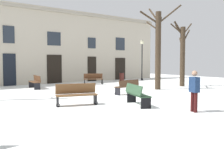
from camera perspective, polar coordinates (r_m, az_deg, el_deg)
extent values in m
plane|color=white|center=(12.82, 5.48, -5.45)|extent=(36.80, 36.80, 0.00)
cube|color=#BCB29E|center=(21.76, -13.35, 6.62)|extent=(23.00, 0.40, 6.52)
cube|color=#A09786|center=(21.93, -13.19, 14.54)|extent=(23.00, 0.30, 0.24)
cube|color=black|center=(20.33, -23.14, 1.05)|extent=(0.94, 0.08, 2.52)
cube|color=#262D38|center=(20.43, -23.30, 8.71)|extent=(0.85, 0.06, 1.34)
cube|color=black|center=(21.46, -13.50, 1.26)|extent=(1.33, 0.08, 2.48)
cube|color=#262D38|center=(21.54, -13.59, 8.25)|extent=(1.20, 0.06, 1.16)
cube|color=black|center=(23.19, -4.79, 1.33)|extent=(0.93, 0.08, 2.36)
cube|color=#262D38|center=(23.24, -4.82, 7.46)|extent=(0.84, 0.06, 1.01)
cube|color=black|center=(25.16, 1.96, 1.38)|extent=(1.28, 0.08, 2.27)
cube|color=#262D38|center=(25.21, 1.98, 7.25)|extent=(1.15, 0.06, 1.29)
cylinder|color=#382B1E|center=(16.62, 10.87, 5.54)|extent=(0.38, 0.38, 5.24)
cylinder|color=#382B1E|center=(17.13, 9.57, 11.29)|extent=(0.14, 1.12, 0.75)
cylinder|color=#382B1E|center=(17.14, 11.27, 12.09)|extent=(0.75, 0.46, 0.82)
cylinder|color=#382B1E|center=(16.91, 13.50, 13.73)|extent=(1.12, 1.18, 1.24)
cylinder|color=#382B1E|center=(16.67, 8.83, 13.23)|extent=(1.23, 0.74, 0.88)
cylinder|color=#382B1E|center=(17.56, 9.85, 13.72)|extent=(0.65, 1.49, 1.22)
cylinder|color=#382B1E|center=(19.16, 16.39, 4.06)|extent=(0.37, 0.37, 4.52)
cylinder|color=#382B1E|center=(19.19, 15.54, 10.53)|extent=(0.76, 0.51, 1.09)
cylinder|color=#382B1E|center=(19.08, 15.13, 10.35)|extent=(1.02, 0.52, 0.86)
cylinder|color=#382B1E|center=(19.65, 16.10, 6.87)|extent=(0.70, 0.86, 1.15)
cylinder|color=#382B1E|center=(19.29, 15.65, 9.98)|extent=(0.49, 0.56, 0.94)
cylinder|color=#382B1E|center=(19.14, 17.40, 10.19)|extent=(0.20, 0.77, 0.84)
cylinder|color=#382B1E|center=(19.43, 17.17, 8.59)|extent=(0.68, 0.28, 1.08)
cylinder|color=black|center=(24.24, 7.14, 2.89)|extent=(0.10, 0.10, 3.62)
cylinder|color=black|center=(24.31, 7.11, -1.15)|extent=(0.22, 0.22, 0.20)
cube|color=beige|center=(24.32, 7.17, 7.59)|extent=(0.24, 0.24, 0.36)
cone|color=black|center=(24.33, 7.17, 8.01)|extent=(0.30, 0.30, 0.14)
cylinder|color=#4C1E19|center=(22.87, 2.32, -0.62)|extent=(0.44, 0.44, 0.82)
torus|color=black|center=(22.85, 2.32, 0.44)|extent=(0.46, 0.46, 0.04)
cube|color=#2D4C33|center=(10.52, 6.24, -4.76)|extent=(1.01, 1.76, 0.05)
cube|color=#2D4C33|center=(10.41, 5.13, -3.48)|extent=(0.69, 1.65, 0.41)
cube|color=black|center=(9.85, 8.04, -6.70)|extent=(0.43, 0.20, 0.47)
torus|color=black|center=(9.96, 9.03, -7.51)|extent=(0.08, 0.17, 0.17)
cube|color=black|center=(11.28, 4.65, -5.42)|extent=(0.43, 0.20, 0.47)
torus|color=black|center=(11.37, 5.54, -6.15)|extent=(0.08, 0.17, 0.17)
cube|color=#51331E|center=(17.68, -17.97, -1.67)|extent=(0.58, 1.76, 0.05)
cube|color=#51331E|center=(17.71, -17.35, -0.88)|extent=(0.23, 1.73, 0.40)
cube|color=black|center=(18.48, -18.54, -2.21)|extent=(0.40, 0.09, 0.47)
torus|color=black|center=(18.46, -19.04, -2.72)|extent=(0.04, 0.17, 0.17)
cube|color=black|center=(16.92, -17.32, -2.67)|extent=(0.40, 0.09, 0.47)
torus|color=black|center=(16.90, -17.87, -3.23)|extent=(0.04, 0.17, 0.17)
cube|color=#51331E|center=(19.94, -4.44, -1.09)|extent=(1.60, 1.09, 0.05)
cube|color=#51331E|center=(20.13, -4.50, -0.35)|extent=(1.46, 0.81, 0.41)
cube|color=black|center=(19.91, -6.51, -1.74)|extent=(0.23, 0.38, 0.44)
torus|color=black|center=(19.75, -6.48, -2.19)|extent=(0.17, 0.10, 0.17)
cube|color=black|center=(20.04, -2.38, -1.69)|extent=(0.23, 0.38, 0.44)
torus|color=black|center=(19.88, -2.31, -2.14)|extent=(0.17, 0.10, 0.17)
cube|color=#3D2819|center=(14.08, 3.53, -2.84)|extent=(1.65, 0.60, 0.05)
cube|color=#3D2819|center=(13.93, 4.10, -2.01)|extent=(1.61, 0.27, 0.35)
cube|color=black|center=(14.65, 5.55, -3.49)|extent=(0.10, 0.39, 0.45)
torus|color=black|center=(14.78, 5.08, -3.99)|extent=(0.17, 0.05, 0.17)
cube|color=black|center=(13.59, 1.34, -4.00)|extent=(0.10, 0.39, 0.45)
torus|color=black|center=(13.72, 0.87, -4.53)|extent=(0.17, 0.05, 0.17)
cube|color=brown|center=(10.57, -8.36, -4.85)|extent=(1.82, 0.93, 0.05)
cube|color=brown|center=(10.73, -8.57, -3.31)|extent=(1.73, 0.63, 0.45)
cube|color=black|center=(10.48, -12.81, -6.20)|extent=(0.17, 0.40, 0.45)
torus|color=black|center=(10.34, -12.69, -7.14)|extent=(0.17, 0.08, 0.17)
cube|color=black|center=(10.79, -4.02, -5.87)|extent=(0.17, 0.40, 0.45)
torus|color=black|center=(10.65, -3.77, -6.77)|extent=(0.17, 0.08, 0.17)
cylinder|color=#350F0F|center=(9.70, 18.56, -6.14)|extent=(0.14, 0.14, 0.75)
cylinder|color=#350F0F|center=(9.56, 19.22, -6.29)|extent=(0.14, 0.14, 0.75)
cube|color=navy|center=(9.55, 18.96, -2.27)|extent=(0.32, 0.43, 0.58)
sphere|color=#9E755B|center=(9.52, 19.00, 0.26)|extent=(0.21, 0.21, 0.21)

